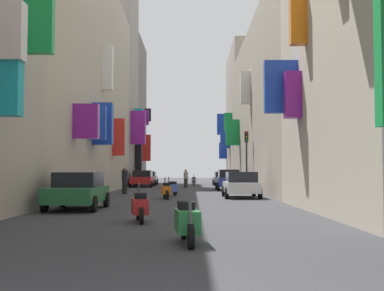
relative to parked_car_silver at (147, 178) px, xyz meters
The scene contains 20 objects.
ground_plane 19.27m from the parked_car_silver, 78.51° to the right, with size 140.00×140.00×0.00m, color #38383D.
building_left_mid_b 20.67m from the parked_car_silver, 102.26° to the right, with size 7.22×25.95×14.84m.
building_left_mid_c 10.36m from the parked_car_silver, 150.88° to the right, with size 7.36×7.67×19.96m.
building_left_far 10.65m from the parked_car_silver, 123.29° to the left, with size 6.97×9.60×16.47m.
building_right_mid_b 19.91m from the parked_car_silver, 51.90° to the right, with size 7.19×25.66×12.20m.
building_right_mid_c 14.30m from the parked_car_silver, 20.57° to the left, with size 7.30×13.40×14.92m.
parked_car_silver is the anchor object (origin of this frame).
parked_car_red 5.81m from the parked_car_silver, 89.38° to the right, with size 2.02×4.39×1.51m.
parked_car_grey 7.70m from the parked_car_silver, ahead, with size 1.90×4.46×1.37m.
parked_car_blue 15.37m from the parked_car_silver, 61.51° to the right, with size 1.85×4.09×1.57m.
parked_car_green 32.39m from the parked_car_silver, 89.67° to the right, with size 1.95×3.99×1.43m.
parked_car_white 25.05m from the parked_car_silver, 73.12° to the right, with size 1.94×4.15×1.42m.
scooter_red 37.29m from the parked_car_silver, 85.29° to the right, with size 0.61×1.77×1.13m.
scooter_green 41.67m from the parked_car_silver, 83.84° to the right, with size 0.57×1.94×1.13m.
scooter_blue 22.53m from the parked_car_silver, 81.40° to the right, with size 0.75×1.76×1.13m.
scooter_silver 5.54m from the parked_car_silver, 30.79° to the right, with size 0.45×1.86×1.13m.
scooter_orange 25.40m from the parked_car_silver, 82.76° to the right, with size 0.61×1.83×1.13m.
pedestrian_crossing 8.83m from the parked_car_silver, 62.81° to the right, with size 0.47×0.47×1.60m.
pedestrian_near_left 19.75m from the parked_car_silver, 89.15° to the right, with size 0.47×0.47×1.75m.
traffic_light_near_corner 18.61m from the parked_car_silver, 62.94° to the right, with size 0.26×0.34×4.24m.
Camera 1 is at (0.74, -2.94, 1.50)m, focal length 47.14 mm.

